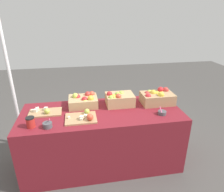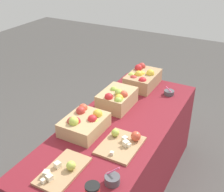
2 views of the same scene
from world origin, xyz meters
The scene contains 9 objects.
ground_plane centered at (0.00, 0.00, 0.00)m, with size 10.00×10.00×0.00m, color #474442.
table centered at (0.00, 0.00, 0.37)m, with size 1.90×0.76×0.74m, color maroon.
apple_crate_left centered at (0.73, 0.11, 0.82)m, with size 0.40×0.26×0.19m.
apple_crate_middle centered at (0.24, 0.14, 0.82)m, with size 0.34×0.26×0.19m.
apple_crate_right centered at (-0.21, 0.19, 0.81)m, with size 0.35×0.28×0.17m.
cutting_board_front centered at (-0.23, -0.15, 0.76)m, with size 0.34×0.26×0.09m.
cutting_board_back centered at (-0.66, 0.06, 0.76)m, with size 0.37×0.21×0.08m.
sample_bowl_near centered at (0.67, -0.19, 0.76)m, with size 0.10×0.10×0.09m.
sample_bowl_mid centered at (-0.59, -0.26, 0.77)m, with size 0.10×0.10×0.11m.
Camera 2 is at (-1.73, -0.88, 2.05)m, focal length 46.49 mm.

